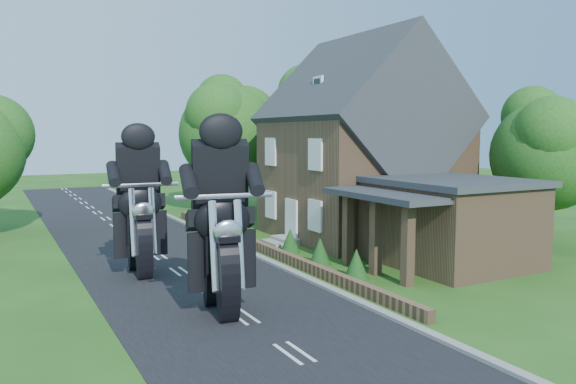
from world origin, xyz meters
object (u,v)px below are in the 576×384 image
house (362,151)px  motorcycle_follow (140,253)px  motorcycle_lead (221,285)px  garden_wall (260,247)px  annex (448,220)px

house → motorcycle_follow: 12.72m
motorcycle_lead → garden_wall: bearing=-115.0°
garden_wall → annex: 8.19m
house → annex: 7.30m
house → annex: house is taller
garden_wall → motorcycle_follow: bearing=-162.5°
house → motorcycle_follow: bearing=-166.7°
garden_wall → motorcycle_lead: bearing=-122.5°
motorcycle_lead → motorcycle_follow: motorcycle_lead is taller
motorcycle_lead → motorcycle_follow: (-0.96, 5.65, -0.03)m
annex → motorcycle_lead: (-10.32, -1.66, -0.90)m
house → motorcycle_lead: bearing=-142.3°
garden_wall → house: bearing=9.2°
motorcycle_follow → annex: bearing=163.8°
motorcycle_follow → motorcycle_lead: bearing=103.0°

